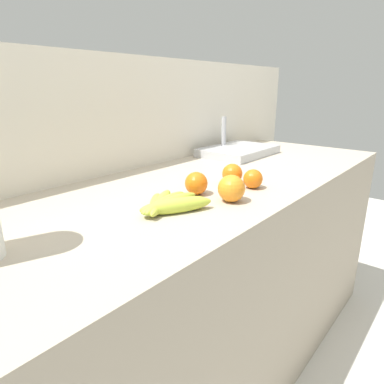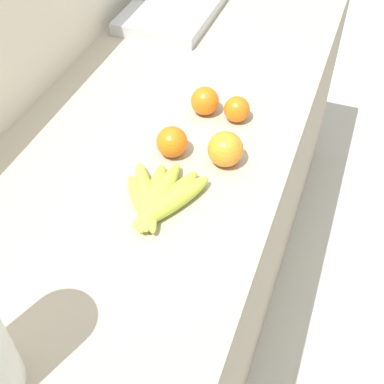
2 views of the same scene
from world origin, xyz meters
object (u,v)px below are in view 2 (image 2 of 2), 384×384
at_px(banana_bunch, 159,199).
at_px(orange_back_left, 237,109).
at_px(orange_back_right, 225,149).
at_px(orange_far_right, 205,101).
at_px(orange_center, 172,142).
at_px(sink_basin, 173,9).

height_order(banana_bunch, orange_back_left, orange_back_left).
xyz_separation_m(orange_back_right, orange_far_right, (0.16, 0.10, -0.00)).
bearing_deg(orange_far_right, orange_back_right, -147.23).
bearing_deg(orange_center, banana_bunch, -168.17).
height_order(orange_back_left, sink_basin, sink_basin).
xyz_separation_m(banana_bunch, orange_far_right, (0.34, 0.01, 0.02)).
bearing_deg(banana_bunch, orange_back_right, -27.37).
height_order(banana_bunch, orange_back_right, orange_back_right).
bearing_deg(orange_back_left, banana_bunch, 168.39).
bearing_deg(orange_back_right, sink_basin, 31.00).
height_order(banana_bunch, orange_far_right, orange_far_right).
distance_m(orange_back_right, orange_center, 0.12).
distance_m(banana_bunch, orange_back_left, 0.34).
bearing_deg(orange_center, orange_back_left, -30.35).
relative_size(orange_far_right, orange_back_left, 1.10).
bearing_deg(sink_basin, orange_far_right, -149.64).
bearing_deg(banana_bunch, orange_far_right, 2.55).
distance_m(orange_center, orange_back_left, 0.20).
xyz_separation_m(orange_center, orange_back_left, (0.17, -0.10, -0.00)).
bearing_deg(orange_back_right, orange_far_right, 32.77).
height_order(orange_far_right, sink_basin, sink_basin).
height_order(banana_bunch, orange_center, orange_center).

